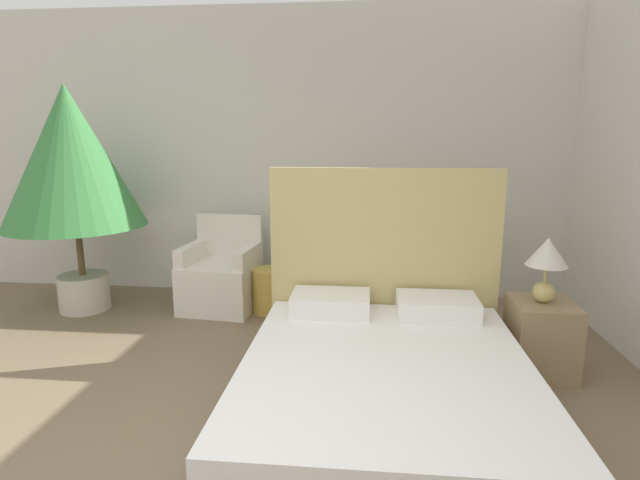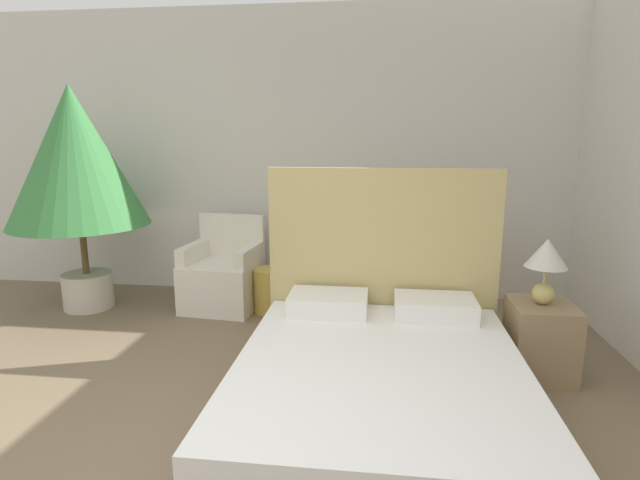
{
  "view_description": "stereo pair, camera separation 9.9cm",
  "coord_description": "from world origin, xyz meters",
  "px_view_note": "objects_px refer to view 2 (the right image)",
  "views": [
    {
      "loc": [
        0.74,
        -1.54,
        1.65
      ],
      "look_at": [
        0.34,
        2.53,
        0.79
      ],
      "focal_mm": 28.0,
      "sensor_mm": 36.0,
      "label": 1
    },
    {
      "loc": [
        0.84,
        -1.53,
        1.65
      ],
      "look_at": [
        0.34,
        2.53,
        0.79
      ],
      "focal_mm": 28.0,
      "sensor_mm": 36.0,
      "label": 2
    }
  ],
  "objects_px": {
    "bed": "(380,375)",
    "armchair_near_window_right": "(322,282)",
    "nightstand": "(540,340)",
    "armchair_near_window_left": "(223,279)",
    "table_lamp": "(546,260)",
    "side_table": "(271,290)",
    "potted_palm": "(75,161)"
  },
  "relations": [
    {
      "from": "nightstand",
      "to": "table_lamp",
      "type": "height_order",
      "value": "table_lamp"
    },
    {
      "from": "nightstand",
      "to": "potted_palm",
      "type": "bearing_deg",
      "value": 166.69
    },
    {
      "from": "bed",
      "to": "side_table",
      "type": "xyz_separation_m",
      "value": [
        -1.04,
        1.7,
        -0.05
      ]
    },
    {
      "from": "armchair_near_window_right",
      "to": "nightstand",
      "type": "height_order",
      "value": "armchair_near_window_right"
    },
    {
      "from": "armchair_near_window_right",
      "to": "side_table",
      "type": "height_order",
      "value": "armchair_near_window_right"
    },
    {
      "from": "potted_palm",
      "to": "armchair_near_window_left",
      "type": "bearing_deg",
      "value": 7.06
    },
    {
      "from": "nightstand",
      "to": "bed",
      "type": "bearing_deg",
      "value": -149.28
    },
    {
      "from": "armchair_near_window_right",
      "to": "bed",
      "type": "bearing_deg",
      "value": -75.83
    },
    {
      "from": "armchair_near_window_right",
      "to": "table_lamp",
      "type": "height_order",
      "value": "table_lamp"
    },
    {
      "from": "potted_palm",
      "to": "side_table",
      "type": "relative_size",
      "value": 5.03
    },
    {
      "from": "potted_palm",
      "to": "armchair_near_window_right",
      "type": "bearing_deg",
      "value": 4.08
    },
    {
      "from": "bed",
      "to": "table_lamp",
      "type": "xyz_separation_m",
      "value": [
        1.09,
        0.66,
        0.57
      ]
    },
    {
      "from": "table_lamp",
      "to": "side_table",
      "type": "height_order",
      "value": "table_lamp"
    },
    {
      "from": "armchair_near_window_left",
      "to": "table_lamp",
      "type": "height_order",
      "value": "table_lamp"
    },
    {
      "from": "bed",
      "to": "table_lamp",
      "type": "bearing_deg",
      "value": 31.0
    },
    {
      "from": "armchair_near_window_right",
      "to": "potted_palm",
      "type": "xyz_separation_m",
      "value": [
        -2.27,
        -0.16,
        1.13
      ]
    },
    {
      "from": "potted_palm",
      "to": "nightstand",
      "type": "xyz_separation_m",
      "value": [
        3.93,
        -0.93,
        -1.16
      ]
    },
    {
      "from": "nightstand",
      "to": "armchair_near_window_left",
      "type": "bearing_deg",
      "value": 157.39
    },
    {
      "from": "bed",
      "to": "armchair_near_window_right",
      "type": "distance_m",
      "value": 1.83
    },
    {
      "from": "table_lamp",
      "to": "side_table",
      "type": "bearing_deg",
      "value": 153.96
    },
    {
      "from": "nightstand",
      "to": "side_table",
      "type": "distance_m",
      "value": 2.38
    },
    {
      "from": "side_table",
      "to": "armchair_near_window_right",
      "type": "bearing_deg",
      "value": 6.01
    },
    {
      "from": "armchair_near_window_left",
      "to": "armchair_near_window_right",
      "type": "height_order",
      "value": "same"
    },
    {
      "from": "armchair_near_window_left",
      "to": "side_table",
      "type": "xyz_separation_m",
      "value": [
        0.48,
        -0.05,
        -0.08
      ]
    },
    {
      "from": "armchair_near_window_left",
      "to": "side_table",
      "type": "distance_m",
      "value": 0.49
    },
    {
      "from": "armchair_near_window_left",
      "to": "bed",
      "type": "bearing_deg",
      "value": -43.47
    },
    {
      "from": "bed",
      "to": "side_table",
      "type": "height_order",
      "value": "bed"
    },
    {
      "from": "bed",
      "to": "armchair_near_window_left",
      "type": "xyz_separation_m",
      "value": [
        -1.52,
        1.75,
        0.03
      ]
    },
    {
      "from": "armchair_near_window_left",
      "to": "table_lamp",
      "type": "bearing_deg",
      "value": -17.14
    },
    {
      "from": "potted_palm",
      "to": "side_table",
      "type": "distance_m",
      "value": 2.16
    },
    {
      "from": "potted_palm",
      "to": "side_table",
      "type": "height_order",
      "value": "potted_palm"
    },
    {
      "from": "side_table",
      "to": "potted_palm",
      "type": "bearing_deg",
      "value": -176.44
    }
  ]
}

